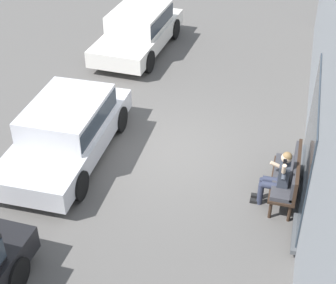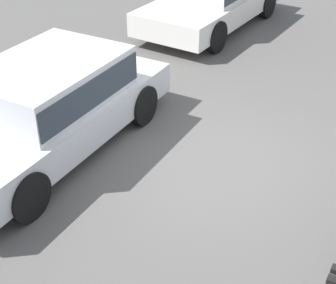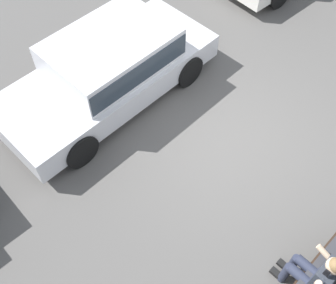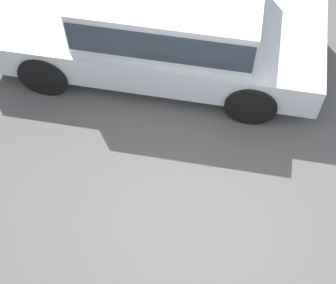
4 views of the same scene
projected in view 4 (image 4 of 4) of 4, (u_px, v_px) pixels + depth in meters
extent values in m
plane|color=#565451|center=(184.00, 210.00, 6.14)|extent=(60.00, 60.00, 0.00)
cube|color=silver|center=(158.00, 31.00, 7.02)|extent=(4.46, 1.88, 0.51)
cube|color=silver|center=(171.00, 1.00, 6.52)|extent=(2.33, 1.64, 0.62)
cube|color=#28333D|center=(171.00, 1.00, 6.52)|extent=(2.28, 1.67, 0.44)
cylinder|color=black|center=(44.00, 75.00, 6.83)|extent=(0.67, 0.19, 0.67)
cylinder|color=black|center=(251.00, 104.00, 6.57)|extent=(0.67, 0.19, 0.67)
cylinder|color=black|center=(262.00, 9.00, 7.50)|extent=(0.67, 0.19, 0.67)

